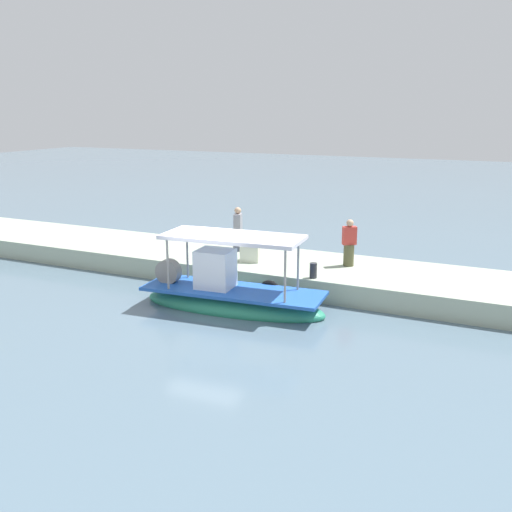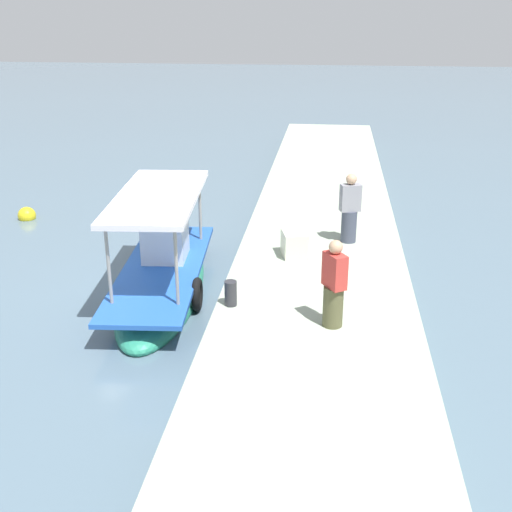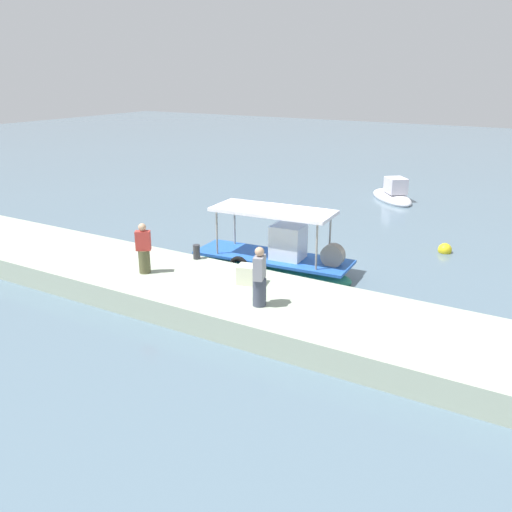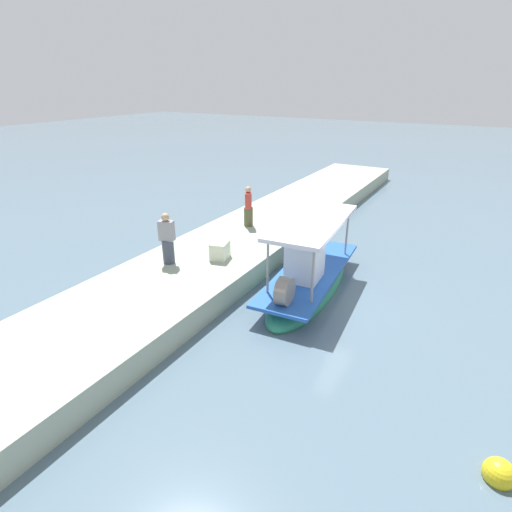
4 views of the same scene
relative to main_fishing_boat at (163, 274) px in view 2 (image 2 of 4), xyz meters
The scene contains 8 objects.
ground_plane 0.67m from the main_fishing_boat, 37.01° to the left, with size 120.00×120.00×0.00m, color slate.
dock_quay 3.58m from the main_fishing_boat, 83.36° to the right, with size 36.00×3.91×0.74m, color #A4B19B.
main_fishing_boat is the anchor object (origin of this frame).
fisherman_near_bollard 4.73m from the main_fishing_boat, 66.42° to the right, with size 0.47×0.54×1.71m.
fisherman_by_crate 4.81m from the main_fishing_boat, 124.67° to the right, with size 0.53×0.51×1.65m.
mooring_bollard 2.86m from the main_fishing_boat, 137.35° to the right, with size 0.24×0.24×0.50m, color #2D2D33.
cargo_crate 3.10m from the main_fishing_boat, 76.34° to the right, with size 0.66×0.53×0.58m, color beige.
marker_buoy 7.31m from the main_fishing_boat, 49.64° to the left, with size 0.54×0.54×0.54m.
Camera 2 is at (-13.56, -4.02, 6.18)m, focal length 44.87 mm.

